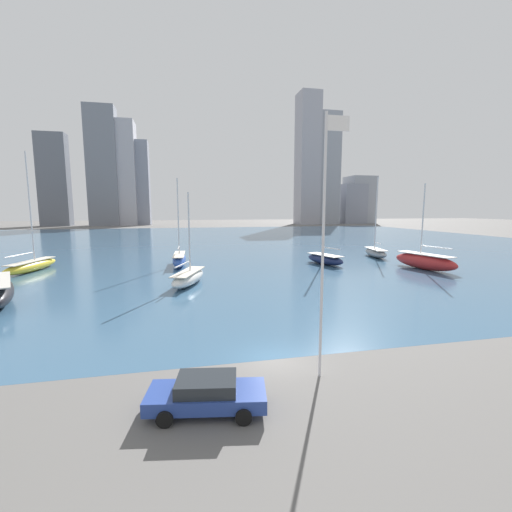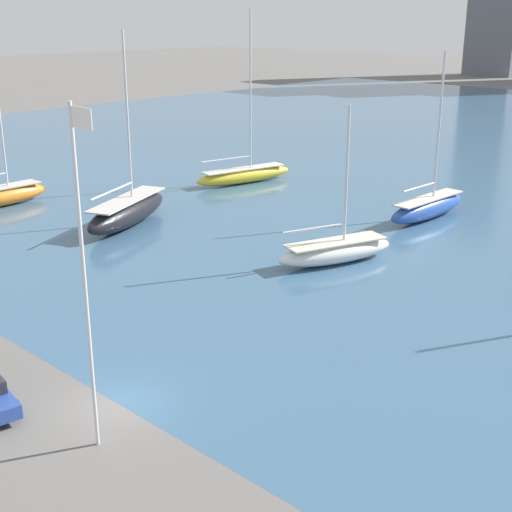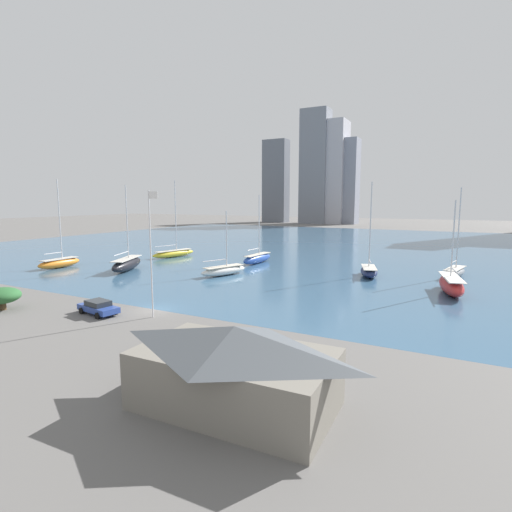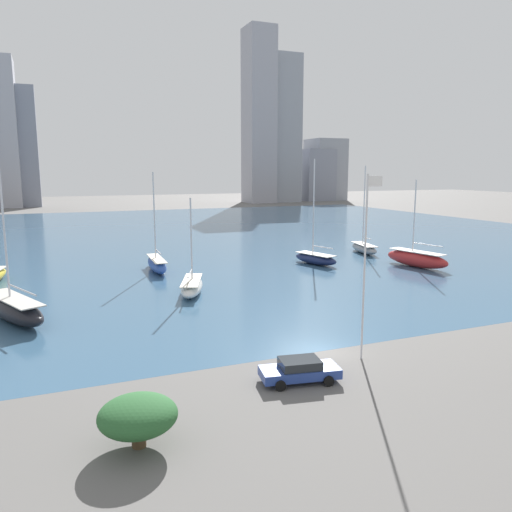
% 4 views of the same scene
% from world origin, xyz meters
% --- Properties ---
extents(ground_plane, '(500.00, 500.00, 0.00)m').
position_xyz_m(ground_plane, '(0.00, 0.00, 0.00)').
color(ground_plane, '#605E5B').
extents(harbor_water, '(180.00, 140.00, 0.00)m').
position_xyz_m(harbor_water, '(0.00, 70.00, 0.00)').
color(harbor_water, '#385B7A').
rests_on(harbor_water, ground_plane).
extents(boat_shed, '(11.45, 6.77, 4.83)m').
position_xyz_m(boat_shed, '(18.57, -13.83, 2.42)').
color(boat_shed, slate).
rests_on(boat_shed, ground_plane).
extents(flag_pole, '(1.24, 0.14, 12.97)m').
position_xyz_m(flag_pole, '(1.88, -2.32, 6.98)').
color(flag_pole, silver).
rests_on(flag_pole, ground_plane).
extents(yard_shrub, '(3.83, 3.83, 2.47)m').
position_xyz_m(yard_shrub, '(-14.70, -7.94, 1.59)').
color(yard_shrub, '#4C3823').
rests_on(yard_shrub, ground_plane).
extents(distant_city_skyline, '(179.06, 23.40, 70.00)m').
position_xyz_m(distant_city_skyline, '(21.40, 169.35, 25.11)').
color(distant_city_skyline, slate).
rests_on(distant_city_skyline, ground_plane).
extents(sailboat_white, '(5.05, 8.83, 10.33)m').
position_xyz_m(sailboat_white, '(-4.28, 20.84, 0.83)').
color(sailboat_white, white).
rests_on(sailboat_white, harbor_water).
extents(sailboat_black, '(6.69, 11.01, 14.61)m').
position_xyz_m(sailboat_black, '(-21.47, 16.91, 1.14)').
color(sailboat_black, black).
rests_on(sailboat_black, harbor_water).
extents(sailboat_red, '(4.42, 10.36, 12.00)m').
position_xyz_m(sailboat_red, '(28.59, 23.77, 1.16)').
color(sailboat_red, '#B72828').
rests_on(sailboat_red, harbor_water).
extents(sailboat_navy, '(4.60, 8.04, 14.82)m').
position_xyz_m(sailboat_navy, '(16.60, 30.85, 0.90)').
color(sailboat_navy, '#19234C').
rests_on(sailboat_navy, harbor_water).
extents(sailboat_gray, '(3.90, 8.56, 13.99)m').
position_xyz_m(sailboat_gray, '(28.67, 36.47, 0.87)').
color(sailboat_gray, gray).
rests_on(sailboat_gray, harbor_water).
extents(sailboat_blue, '(2.29, 9.82, 13.02)m').
position_xyz_m(sailboat_blue, '(-5.35, 34.51, 0.98)').
color(sailboat_blue, '#284CA8').
rests_on(sailboat_blue, harbor_water).
extents(sailboat_yellow, '(4.23, 10.83, 16.11)m').
position_xyz_m(sailboat_yellow, '(-25.09, 33.70, 0.89)').
color(sailboat_yellow, yellow).
rests_on(sailboat_yellow, harbor_water).
extents(sailboat_orange, '(2.27, 8.35, 15.71)m').
position_xyz_m(sailboat_orange, '(-34.25, 13.27, 0.98)').
color(sailboat_orange, orange).
rests_on(sailboat_orange, harbor_water).
extents(parked_sedan_blue, '(5.25, 2.96, 1.48)m').
position_xyz_m(parked_sedan_blue, '(-4.04, -4.17, 0.77)').
color(parked_sedan_blue, '#284293').
rests_on(parked_sedan_blue, ground_plane).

